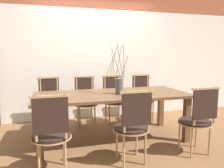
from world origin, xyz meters
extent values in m
plane|color=brown|center=(0.00, 0.00, 0.00)|extent=(16.00, 16.00, 0.00)
cube|color=silver|center=(0.00, 1.36, 1.15)|extent=(12.00, 0.06, 2.29)
cube|color=brown|center=(0.00, 0.00, 0.73)|extent=(2.38, 1.04, 0.04)
cube|color=brown|center=(-1.09, -0.41, 0.35)|extent=(0.09, 0.09, 0.71)
cube|color=brown|center=(1.09, -0.41, 0.35)|extent=(0.09, 0.09, 0.71)
cube|color=brown|center=(-1.09, 0.41, 0.35)|extent=(0.09, 0.09, 0.71)
cube|color=brown|center=(1.09, 0.41, 0.35)|extent=(0.09, 0.09, 0.71)
cylinder|color=black|center=(-0.93, -0.77, 0.44)|extent=(0.43, 0.43, 0.04)
cylinder|color=tan|center=(-0.93, -0.77, 0.42)|extent=(0.45, 0.45, 0.01)
cylinder|color=tan|center=(-1.07, -0.63, 0.21)|extent=(0.03, 0.03, 0.43)
cylinder|color=tan|center=(-0.79, -0.63, 0.21)|extent=(0.03, 0.03, 0.43)
cylinder|color=tan|center=(-1.07, -0.91, 0.21)|extent=(0.03, 0.03, 0.43)
cylinder|color=tan|center=(-0.79, -0.91, 0.21)|extent=(0.03, 0.03, 0.43)
cylinder|color=tan|center=(-1.08, -0.95, 0.70)|extent=(0.03, 0.03, 0.48)
cylinder|color=tan|center=(-0.78, -0.95, 0.70)|extent=(0.03, 0.03, 0.48)
cube|color=black|center=(-0.93, -0.96, 0.73)|extent=(0.37, 0.02, 0.39)
cube|color=tan|center=(-0.93, -0.95, 0.93)|extent=(0.41, 0.03, 0.03)
cylinder|color=black|center=(0.03, -0.77, 0.44)|extent=(0.43, 0.43, 0.04)
cylinder|color=tan|center=(0.03, -0.77, 0.42)|extent=(0.45, 0.45, 0.01)
cylinder|color=tan|center=(-0.11, -0.63, 0.21)|extent=(0.03, 0.03, 0.43)
cylinder|color=tan|center=(0.17, -0.63, 0.21)|extent=(0.03, 0.03, 0.43)
cylinder|color=tan|center=(-0.11, -0.91, 0.21)|extent=(0.03, 0.03, 0.43)
cylinder|color=tan|center=(0.17, -0.91, 0.21)|extent=(0.03, 0.03, 0.43)
cylinder|color=tan|center=(-0.12, -0.95, 0.70)|extent=(0.03, 0.03, 0.48)
cylinder|color=tan|center=(0.18, -0.95, 0.70)|extent=(0.03, 0.03, 0.48)
cube|color=black|center=(0.03, -0.96, 0.73)|extent=(0.37, 0.02, 0.39)
cube|color=tan|center=(0.03, -0.95, 0.93)|extent=(0.41, 0.03, 0.03)
cylinder|color=black|center=(0.96, -0.77, 0.44)|extent=(0.43, 0.43, 0.04)
cylinder|color=tan|center=(0.96, -0.77, 0.42)|extent=(0.45, 0.45, 0.01)
cylinder|color=tan|center=(0.82, -0.63, 0.21)|extent=(0.03, 0.03, 0.43)
cylinder|color=tan|center=(1.10, -0.63, 0.21)|extent=(0.03, 0.03, 0.43)
cylinder|color=tan|center=(0.82, -0.91, 0.21)|extent=(0.03, 0.03, 0.43)
cylinder|color=tan|center=(1.10, -0.91, 0.21)|extent=(0.03, 0.03, 0.43)
cylinder|color=tan|center=(0.81, -0.95, 0.70)|extent=(0.03, 0.03, 0.48)
cylinder|color=tan|center=(1.11, -0.95, 0.70)|extent=(0.03, 0.03, 0.48)
cube|color=black|center=(0.96, -0.96, 0.73)|extent=(0.37, 0.02, 0.39)
cube|color=tan|center=(0.96, -0.95, 0.93)|extent=(0.41, 0.03, 0.03)
cylinder|color=black|center=(-0.96, 0.77, 0.44)|extent=(0.43, 0.43, 0.04)
cylinder|color=tan|center=(-0.96, 0.77, 0.42)|extent=(0.45, 0.45, 0.01)
cylinder|color=tan|center=(-0.82, 0.63, 0.21)|extent=(0.03, 0.03, 0.43)
cylinder|color=tan|center=(-1.10, 0.63, 0.21)|extent=(0.03, 0.03, 0.43)
cylinder|color=tan|center=(-0.82, 0.91, 0.21)|extent=(0.03, 0.03, 0.43)
cylinder|color=tan|center=(-1.10, 0.91, 0.21)|extent=(0.03, 0.03, 0.43)
cylinder|color=tan|center=(-0.81, 0.95, 0.70)|extent=(0.03, 0.03, 0.48)
cylinder|color=tan|center=(-1.11, 0.95, 0.70)|extent=(0.03, 0.03, 0.48)
cube|color=black|center=(-0.96, 0.96, 0.73)|extent=(0.37, 0.02, 0.39)
cube|color=tan|center=(-0.96, 0.95, 0.93)|extent=(0.41, 0.03, 0.03)
cylinder|color=black|center=(-0.29, 0.77, 0.44)|extent=(0.43, 0.43, 0.04)
cylinder|color=tan|center=(-0.29, 0.77, 0.42)|extent=(0.45, 0.45, 0.01)
cylinder|color=tan|center=(-0.15, 0.63, 0.21)|extent=(0.03, 0.03, 0.43)
cylinder|color=tan|center=(-0.43, 0.63, 0.21)|extent=(0.03, 0.03, 0.43)
cylinder|color=tan|center=(-0.15, 0.91, 0.21)|extent=(0.03, 0.03, 0.43)
cylinder|color=tan|center=(-0.43, 0.91, 0.21)|extent=(0.03, 0.03, 0.43)
cylinder|color=tan|center=(-0.14, 0.95, 0.70)|extent=(0.03, 0.03, 0.48)
cylinder|color=tan|center=(-0.44, 0.95, 0.70)|extent=(0.03, 0.03, 0.48)
cube|color=black|center=(-0.29, 0.96, 0.73)|extent=(0.37, 0.02, 0.39)
cube|color=tan|center=(-0.29, 0.95, 0.93)|extent=(0.41, 0.03, 0.03)
cylinder|color=black|center=(0.27, 0.77, 0.44)|extent=(0.43, 0.43, 0.04)
cylinder|color=tan|center=(0.27, 0.77, 0.42)|extent=(0.45, 0.45, 0.01)
cylinder|color=tan|center=(0.41, 0.63, 0.21)|extent=(0.03, 0.03, 0.43)
cylinder|color=tan|center=(0.13, 0.63, 0.21)|extent=(0.03, 0.03, 0.43)
cylinder|color=tan|center=(0.41, 0.91, 0.21)|extent=(0.03, 0.03, 0.43)
cylinder|color=tan|center=(0.13, 0.91, 0.21)|extent=(0.03, 0.03, 0.43)
cylinder|color=tan|center=(0.42, 0.95, 0.70)|extent=(0.03, 0.03, 0.48)
cylinder|color=tan|center=(0.12, 0.95, 0.70)|extent=(0.03, 0.03, 0.48)
cube|color=black|center=(0.27, 0.96, 0.73)|extent=(0.37, 0.02, 0.39)
cube|color=tan|center=(0.27, 0.95, 0.93)|extent=(0.41, 0.03, 0.03)
cylinder|color=black|center=(0.90, 0.77, 0.44)|extent=(0.43, 0.43, 0.04)
cylinder|color=tan|center=(0.90, 0.77, 0.42)|extent=(0.45, 0.45, 0.01)
cylinder|color=tan|center=(1.04, 0.63, 0.21)|extent=(0.03, 0.03, 0.43)
cylinder|color=tan|center=(0.76, 0.63, 0.21)|extent=(0.03, 0.03, 0.43)
cylinder|color=tan|center=(1.04, 0.91, 0.21)|extent=(0.03, 0.03, 0.43)
cylinder|color=tan|center=(0.76, 0.91, 0.21)|extent=(0.03, 0.03, 0.43)
cylinder|color=tan|center=(1.05, 0.95, 0.70)|extent=(0.03, 0.03, 0.48)
cylinder|color=tan|center=(0.75, 0.95, 0.70)|extent=(0.03, 0.03, 0.48)
cube|color=black|center=(0.90, 0.96, 0.73)|extent=(0.37, 0.02, 0.39)
cube|color=tan|center=(0.90, 0.95, 0.93)|extent=(0.41, 0.03, 0.03)
cylinder|color=#4C5156|center=(0.09, -0.09, 0.87)|extent=(0.12, 0.12, 0.24)
cylinder|color=brown|center=(0.01, -0.01, 1.22)|extent=(0.18, 0.17, 0.46)
cylinder|color=brown|center=(0.18, -0.07, 1.17)|extent=(0.05, 0.19, 0.35)
cylinder|color=brown|center=(-0.01, -0.08, 1.19)|extent=(0.02, 0.20, 0.39)
cylinder|color=brown|center=(0.09, -0.04, 1.24)|extent=(0.10, 0.01, 0.49)
cylinder|color=brown|center=(0.01, 0.03, 1.24)|extent=(0.26, 0.18, 0.50)
cylinder|color=brown|center=(0.15, -0.11, 1.25)|extent=(0.06, 0.13, 0.51)
cylinder|color=brown|center=(0.02, -0.15, 1.23)|extent=(0.13, 0.14, 0.47)
cylinder|color=brown|center=(0.08, -0.14, 1.26)|extent=(0.10, 0.02, 0.54)
cube|color=#234C8C|center=(0.42, -0.14, 0.76)|extent=(0.18, 0.16, 0.02)
cube|color=#234C8C|center=(0.42, -0.14, 0.77)|extent=(0.24, 0.15, 0.01)
camera|label=1|loc=(-0.92, -3.24, 1.36)|focal=35.00mm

